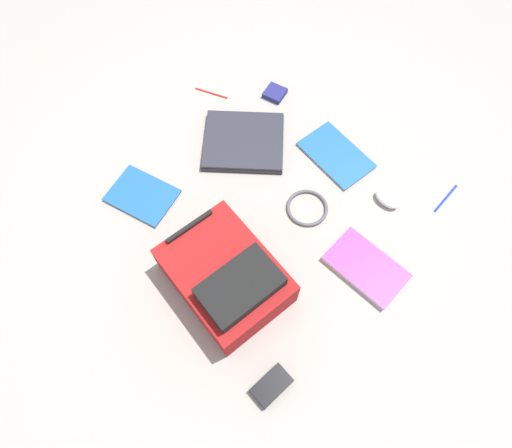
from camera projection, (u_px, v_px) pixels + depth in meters
The scene contains 12 objects.
ground_plane at pixel (267, 222), 1.55m from camera, with size 3.62×3.62×0.00m, color gray.
backpack at pixel (226, 277), 1.38m from camera, with size 0.40×0.46×0.19m.
laptop at pixel (244, 141), 1.69m from camera, with size 0.38×0.40×0.03m.
book_red at pixel (336, 155), 1.67m from camera, with size 0.25×0.31×0.01m.
book_manual at pixel (366, 267), 1.47m from camera, with size 0.21×0.29×0.02m.
book_comic at pixel (142, 196), 1.59m from camera, with size 0.18×0.24×0.01m.
computer_mouse at pixel (387, 199), 1.57m from camera, with size 0.06×0.10×0.04m, color silver.
cable_coil at pixel (307, 208), 1.57m from camera, with size 0.15×0.15×0.01m, color #4C4C51.
power_brick at pixel (272, 386), 1.30m from camera, with size 0.07×0.12×0.03m, color black.
pen_black at pixel (446, 198), 1.59m from camera, with size 0.01×0.01×0.15m, color #1933B2.
pen_blue at pixel (211, 93), 1.81m from camera, with size 0.01×0.01×0.15m, color red.
earbud_pouch at pixel (275, 93), 1.80m from camera, with size 0.08×0.08×0.02m, color navy.
Camera 1 is at (-0.61, -0.32, 1.39)m, focal length 30.60 mm.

